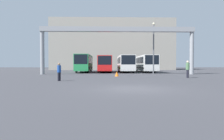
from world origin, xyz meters
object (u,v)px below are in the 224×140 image
Objects in this scene: bus_slot_3 at (145,63)px; pedestrian_near_left at (188,69)px; pedestrian_near_center at (59,71)px; bus_slot_2 at (125,63)px; bus_slot_0 at (84,62)px; traffic_cone at (117,74)px; lamp_post at (154,46)px; bus_slot_1 at (105,63)px.

bus_slot_3 reaches higher than pedestrian_near_left.
bus_slot_2 is at bearing -171.52° from pedestrian_near_center.
traffic_cone is at bearing -67.96° from bus_slot_0.
bus_slot_0 is 14.05m from lamp_post.
bus_slot_2 is at bearing 114.33° from lamp_post.
traffic_cone is 9.36m from lamp_post.
bus_slot_1 is at bearing 41.37° from pedestrian_near_left.
bus_slot_2 is at bearing 1.55° from bus_slot_0.
lamp_post is at bearing -92.46° from bus_slot_3.
bus_slot_0 is at bearing -178.45° from bus_slot_2.
bus_slot_1 is at bearing 96.33° from traffic_cone.
traffic_cone is (-7.50, 3.19, -0.69)m from pedestrian_near_left.
pedestrian_near_left is at bearing -86.30° from bus_slot_3.
pedestrian_near_left is at bearing -62.64° from bus_slot_1.
bus_slot_2 is 17.60× the size of traffic_cone.
pedestrian_near_center is (-11.75, -21.79, -0.98)m from bus_slot_3.
bus_slot_3 is at bearing 87.54° from lamp_post.
bus_slot_3 is at bearing 17.71° from pedestrian_near_left.
pedestrian_near_center is at bearing -110.52° from bus_slot_2.
lamp_post is (11.37, 12.90, 3.46)m from pedestrian_near_center.
bus_slot_3 is 20.86× the size of traffic_cone.
bus_slot_0 is 5.44× the size of pedestrian_near_left.
bus_slot_0 is 0.81× the size of bus_slot_3.
bus_slot_1 is 1.45× the size of lamp_post.
lamp_post is at bearing 167.61° from pedestrian_near_center.
lamp_post is (3.58, -7.92, 2.49)m from bus_slot_2.
bus_slot_1 is 11.55m from lamp_post.
bus_slot_2 reaches higher than pedestrian_near_center.
pedestrian_near_left is 0.24× the size of lamp_post.
bus_slot_2 is at bearing -6.41° from bus_slot_1.
lamp_post reaches higher than bus_slot_3.
bus_slot_1 is 21.62m from pedestrian_near_center.
pedestrian_near_center is at bearing -89.63° from bus_slot_0.
bus_slot_0 reaches higher than bus_slot_1.
bus_slot_2 is 17.90m from pedestrian_near_left.
lamp_post reaches higher than pedestrian_near_center.
pedestrian_near_left is (13.06, -16.92, -0.89)m from bus_slot_0.
bus_slot_0 reaches higher than pedestrian_near_left.
bus_slot_0 is 7.93m from bus_slot_2.
bus_slot_0 is 21.39m from pedestrian_near_left.
lamp_post is at bearing 23.58° from pedestrian_near_left.
bus_slot_3 is at bearing 67.01° from traffic_cone.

